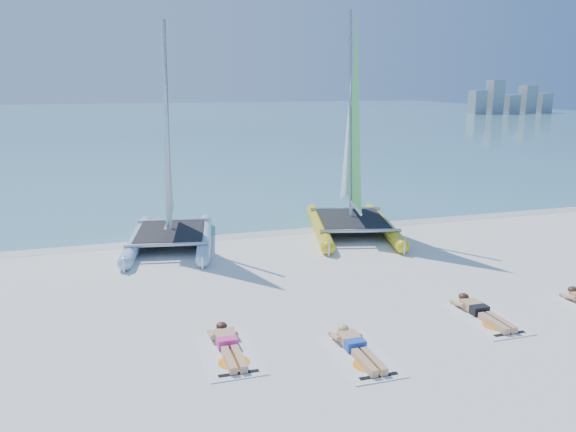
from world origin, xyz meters
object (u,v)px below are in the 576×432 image
object	(u,v)px
catamaran_yellow	(351,160)
towel_b	(360,356)
sunbather_a	(228,344)
towel_c	(486,319)
towel_a	(230,354)
sunbather_c	(481,311)
sunbather_b	(356,346)
catamaran_blue	(168,178)

from	to	relation	value
catamaran_yellow	towel_b	bearing A→B (deg)	-97.81
sunbather_a	towel_c	xyz separation A→B (m)	(5.40, -0.24, -0.11)
towel_a	sunbather_c	xyz separation A→B (m)	(5.40, 0.14, 0.11)
towel_a	sunbather_a	world-z (taller)	sunbather_a
catamaran_yellow	sunbather_b	bearing A→B (deg)	-98.27
catamaran_yellow	towel_b	world-z (taller)	catamaran_yellow
catamaran_blue	towel_b	size ratio (longest dim) A/B	3.71
towel_c	sunbather_b	bearing A→B (deg)	-170.46
sunbather_a	towel_b	xyz separation A→B (m)	(2.23, -0.97, -0.11)
catamaran_blue	towel_a	size ratio (longest dim) A/B	3.71
sunbather_b	towel_b	bearing A→B (deg)	-90.00
sunbather_b	sunbather_c	world-z (taller)	same
towel_a	sunbather_c	bearing A→B (deg)	1.51
towel_c	catamaran_blue	bearing A→B (deg)	127.08
sunbather_a	catamaran_yellow	bearing A→B (deg)	53.21
catamaran_yellow	sunbather_b	world-z (taller)	catamaran_yellow
catamaran_blue	catamaran_yellow	distance (m)	5.95
towel_b	catamaran_yellow	bearing A→B (deg)	68.20
sunbather_a	towel_c	size ratio (longest dim) A/B	0.93
towel_a	sunbather_b	distance (m)	2.31
sunbather_a	catamaran_blue	bearing A→B (deg)	92.48
towel_c	catamaran_yellow	bearing A→B (deg)	88.35
catamaran_yellow	sunbather_c	bearing A→B (deg)	-77.70
sunbather_a	sunbather_c	xyz separation A→B (m)	(5.40, -0.05, 0.00)
towel_b	sunbather_c	size ratio (longest dim) A/B	1.07
towel_a	sunbather_c	distance (m)	5.40
sunbather_b	sunbather_c	xyz separation A→B (m)	(3.17, 0.73, 0.00)
sunbather_a	towel_c	world-z (taller)	sunbather_a
towel_c	towel_a	bearing A→B (deg)	179.48
catamaran_yellow	sunbather_a	xyz separation A→B (m)	(-5.62, -7.52, -2.19)
catamaran_blue	sunbather_a	size ratio (longest dim) A/B	3.98
sunbather_a	sunbather_b	world-z (taller)	same
towel_b	sunbather_c	xyz separation A→B (m)	(3.17, 0.92, 0.11)
catamaran_blue	towel_a	world-z (taller)	catamaran_blue
catamaran_yellow	sunbather_b	size ratio (longest dim) A/B	4.25
catamaran_blue	towel_c	world-z (taller)	catamaran_blue
towel_a	sunbather_b	world-z (taller)	sunbather_b
catamaran_blue	towel_a	xyz separation A→B (m)	(0.32, -7.51, -2.04)
sunbather_b	towel_c	bearing A→B (deg)	9.54
sunbather_a	sunbather_b	distance (m)	2.36
towel_b	towel_c	bearing A→B (deg)	12.88
towel_b	sunbather_c	distance (m)	3.30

